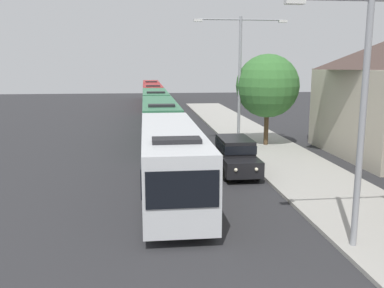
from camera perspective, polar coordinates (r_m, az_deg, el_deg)
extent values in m
cube|color=silver|center=(18.82, -2.90, -1.88)|extent=(2.50, 11.70, 2.70)
cube|color=black|center=(18.86, 0.95, -0.75)|extent=(0.04, 10.76, 1.00)
cube|color=black|center=(18.71, -6.79, -0.92)|extent=(0.04, 10.76, 1.00)
cube|color=black|center=(13.08, -1.28, -6.20)|extent=(2.30, 0.04, 1.20)
cube|color=gold|center=(19.13, 0.97, -4.12)|extent=(0.03, 11.11, 0.36)
cube|color=black|center=(15.10, -2.11, 0.51)|extent=(1.75, 0.90, 0.16)
cylinder|color=black|center=(15.79, 2.02, -8.91)|extent=(0.28, 1.00, 1.00)
cylinder|color=black|center=(15.64, -6.08, -9.17)|extent=(0.28, 1.00, 1.00)
cylinder|color=black|center=(22.30, -0.56, -3.02)|extent=(0.28, 1.00, 1.00)
cylinder|color=black|center=(22.19, -6.23, -3.15)|extent=(0.28, 1.00, 1.00)
cube|color=#33724C|center=(31.57, -4.38, 3.26)|extent=(2.50, 12.07, 2.70)
cube|color=black|center=(31.60, -2.08, 3.93)|extent=(0.04, 11.10, 1.00)
cube|color=black|center=(31.51, -6.70, 3.84)|extent=(0.04, 11.10, 1.00)
cube|color=black|center=(25.54, -3.88, 2.16)|extent=(2.30, 0.04, 1.20)
cube|color=black|center=(31.76, -2.05, 1.87)|extent=(0.03, 11.46, 0.36)
cube|color=black|center=(27.81, -4.14, 5.21)|extent=(1.75, 0.90, 0.16)
cylinder|color=black|center=(28.14, -1.82, -0.12)|extent=(0.28, 1.00, 1.00)
cylinder|color=black|center=(28.05, -6.30, -0.21)|extent=(0.28, 1.00, 1.00)
cylinder|color=black|center=(35.08, -2.76, 2.05)|extent=(0.28, 1.00, 1.00)
cylinder|color=black|center=(35.01, -6.36, 1.98)|extent=(0.28, 1.00, 1.00)
cube|color=#33724C|center=(44.31, -5.01, 5.41)|extent=(2.50, 11.48, 2.70)
cube|color=black|center=(44.33, -3.36, 5.89)|extent=(0.04, 10.56, 1.00)
cube|color=black|center=(44.26, -6.66, 5.83)|extent=(0.04, 10.56, 1.00)
cube|color=black|center=(38.55, -4.78, 5.06)|extent=(2.30, 0.04, 1.20)
cube|color=orange|center=(44.44, -3.33, 4.41)|extent=(0.03, 10.90, 0.36)
cube|color=black|center=(40.76, -4.91, 6.96)|extent=(1.75, 0.90, 0.16)
cylinder|color=black|center=(40.95, -3.30, 3.30)|extent=(0.28, 1.00, 1.00)
cylinder|color=black|center=(40.89, -6.39, 3.24)|extent=(0.28, 1.00, 1.00)
cylinder|color=black|center=(47.61, -3.76, 4.35)|extent=(0.28, 1.00, 1.00)
cylinder|color=black|center=(47.56, -6.41, 4.30)|extent=(0.28, 1.00, 1.00)
cube|color=maroon|center=(56.48, -5.34, 6.56)|extent=(2.50, 11.66, 2.70)
cube|color=black|center=(56.49, -4.05, 6.94)|extent=(0.04, 10.73, 1.00)
cube|color=black|center=(56.44, -6.65, 6.89)|extent=(0.04, 10.73, 1.00)
cube|color=black|center=(50.62, -5.21, 6.42)|extent=(2.30, 0.04, 1.20)
cube|color=navy|center=(56.58, -4.02, 5.77)|extent=(0.03, 11.08, 0.36)
cube|color=black|center=(52.90, -5.29, 7.83)|extent=(1.75, 0.90, 0.16)
cylinder|color=black|center=(53.01, -4.04, 5.00)|extent=(0.28, 1.00, 1.00)
cylinder|color=black|center=(52.97, -6.43, 4.96)|extent=(0.28, 1.00, 1.00)
cylinder|color=black|center=(59.80, -4.33, 5.65)|extent=(0.28, 1.00, 1.00)
cylinder|color=black|center=(59.76, -6.45, 5.61)|extent=(0.28, 1.00, 1.00)
cube|color=maroon|center=(68.65, -5.56, 7.30)|extent=(2.50, 10.94, 2.70)
cube|color=black|center=(68.66, -4.49, 7.61)|extent=(0.04, 10.06, 1.00)
cube|color=black|center=(68.62, -6.63, 7.57)|extent=(0.04, 10.06, 1.00)
cube|color=black|center=(63.15, -5.48, 7.27)|extent=(2.30, 0.04, 1.20)
cube|color=gold|center=(68.73, -4.47, 6.65)|extent=(0.03, 10.39, 0.36)
cube|color=black|center=(65.30, -5.53, 8.38)|extent=(1.75, 0.90, 0.16)
cylinder|color=black|center=(65.38, -4.52, 6.09)|extent=(0.28, 1.00, 1.00)
cylinder|color=black|center=(65.34, -6.46, 6.05)|extent=(0.28, 1.00, 1.00)
cylinder|color=black|center=(71.75, -4.70, 6.50)|extent=(0.28, 1.00, 1.00)
cylinder|color=black|center=(71.72, -6.47, 6.47)|extent=(0.28, 1.00, 1.00)
cube|color=black|center=(22.91, 5.86, -2.19)|extent=(1.84, 4.94, 0.80)
cube|color=black|center=(22.89, 5.82, -0.15)|extent=(1.62, 2.86, 0.80)
cube|color=black|center=(22.89, 5.82, -0.15)|extent=(1.66, 2.96, 0.44)
sphere|color=#F9EFCC|center=(20.41, 5.95, -3.51)|extent=(0.18, 0.18, 0.18)
sphere|color=#F9EFCC|center=(20.65, 8.70, -3.41)|extent=(0.18, 0.18, 0.18)
cylinder|color=black|center=(21.37, 4.56, -4.08)|extent=(0.22, 0.70, 0.70)
cylinder|color=black|center=(21.74, 8.81, -3.92)|extent=(0.22, 0.70, 0.70)
cylinder|color=black|center=(24.30, 3.18, -2.24)|extent=(0.22, 0.70, 0.70)
cylinder|color=black|center=(24.62, 6.95, -2.13)|extent=(0.22, 0.70, 0.70)
cylinder|color=gray|center=(13.72, 21.99, 2.32)|extent=(0.20, 0.20, 7.68)
cube|color=silver|center=(12.78, 13.72, 18.24)|extent=(0.56, 0.28, 0.16)
cylinder|color=gray|center=(29.35, 6.45, 8.21)|extent=(0.20, 0.20, 8.77)
cylinder|color=gray|center=(29.18, 3.74, 16.47)|extent=(2.89, 0.10, 0.10)
cube|color=silver|center=(28.95, 0.81, 16.38)|extent=(0.56, 0.28, 0.16)
cylinder|color=gray|center=(29.82, 9.44, 16.23)|extent=(2.89, 0.10, 0.10)
cube|color=silver|center=(30.23, 12.18, 15.91)|extent=(0.56, 0.28, 0.16)
cylinder|color=#4C3823|center=(30.41, 9.99, 2.16)|extent=(0.32, 0.32, 2.40)
sphere|color=#387033|center=(30.12, 10.18, 7.74)|extent=(4.41, 4.41, 4.41)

